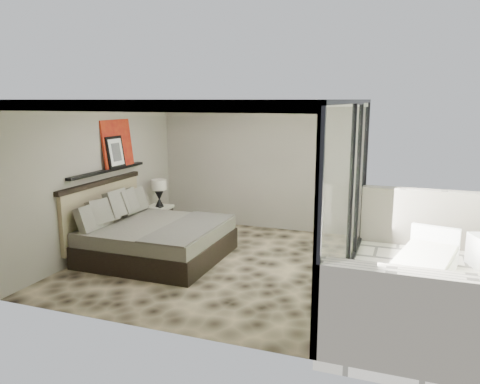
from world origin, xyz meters
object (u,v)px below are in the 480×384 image
(table_lamp, at_px, (159,189))
(bed, at_px, (152,237))
(nightstand, at_px, (159,218))
(lounger, at_px, (426,262))

(table_lamp, bearing_deg, bed, -64.52)
(nightstand, bearing_deg, bed, -61.93)
(nightstand, bearing_deg, table_lamp, -35.52)
(bed, relative_size, table_lamp, 3.91)
(bed, relative_size, lounger, 1.32)
(lounger, bearing_deg, bed, -157.67)
(nightstand, height_order, table_lamp, table_lamp)
(nightstand, distance_m, lounger, 5.50)
(bed, xyz_separation_m, table_lamp, (-0.78, 1.64, 0.52))
(bed, xyz_separation_m, nightstand, (-0.82, 1.67, -0.12))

